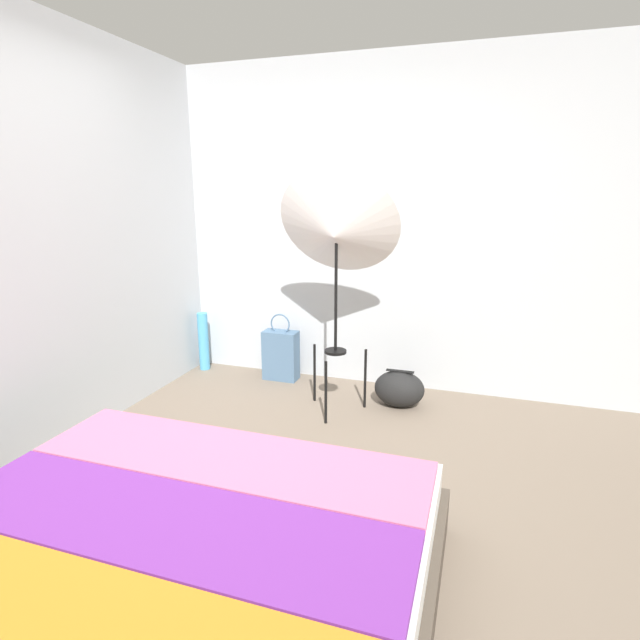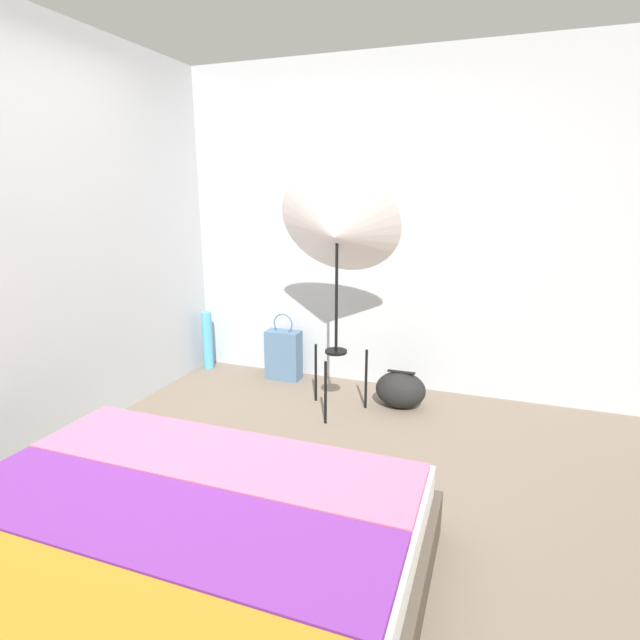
{
  "view_description": "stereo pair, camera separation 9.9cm",
  "coord_description": "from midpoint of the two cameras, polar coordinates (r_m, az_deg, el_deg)",
  "views": [
    {
      "loc": [
        0.99,
        -1.87,
        1.59
      ],
      "look_at": [
        -0.04,
        1.27,
        0.73
      ],
      "focal_mm": 28.0,
      "sensor_mm": 36.0,
      "label": 1
    },
    {
      "loc": [
        1.08,
        -1.84,
        1.59
      ],
      "look_at": [
        -0.04,
        1.27,
        0.73
      ],
      "focal_mm": 28.0,
      "sensor_mm": 36.0,
      "label": 2
    }
  ],
  "objects": [
    {
      "name": "ground_plane",
      "position": [
        2.65,
        -8.17,
        -22.44
      ],
      "size": [
        14.0,
        14.0,
        0.0
      ],
      "primitive_type": "plane",
      "color": "#756656"
    },
    {
      "name": "wall_back",
      "position": [
        4.1,
        5.2,
        10.43
      ],
      "size": [
        8.0,
        0.05,
        2.6
      ],
      "color": "#B7BCC1",
      "rests_on": "ground_plane"
    },
    {
      "name": "wall_side_left",
      "position": [
        3.83,
        -22.01,
        9.16
      ],
      "size": [
        0.05,
        8.0,
        2.6
      ],
      "color": "#B7BCC1",
      "rests_on": "ground_plane"
    },
    {
      "name": "bed",
      "position": [
        2.07,
        -21.08,
        -28.88
      ],
      "size": [
        1.95,
        2.15,
        0.4
      ],
      "color": "#4C4238",
      "rests_on": "ground_plane"
    },
    {
      "name": "photo_umbrella",
      "position": [
        3.46,
        2.79,
        10.08
      ],
      "size": [
        0.86,
        0.6,
        1.74
      ],
      "color": "black",
      "rests_on": "ground_plane"
    },
    {
      "name": "tote_bag",
      "position": [
        4.33,
        -3.53,
        -3.94
      ],
      "size": [
        0.3,
        0.15,
        0.58
      ],
      "color": "slate",
      "rests_on": "ground_plane"
    },
    {
      "name": "duffel_bag",
      "position": [
        3.85,
        9.92,
        -7.85
      ],
      "size": [
        0.38,
        0.28,
        0.28
      ],
      "color": "black",
      "rests_on": "ground_plane"
    },
    {
      "name": "paper_roll",
      "position": [
        4.67,
        -12.12,
        -2.29
      ],
      "size": [
        0.09,
        0.09,
        0.53
      ],
      "color": "#4CA3D1",
      "rests_on": "ground_plane"
    }
  ]
}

